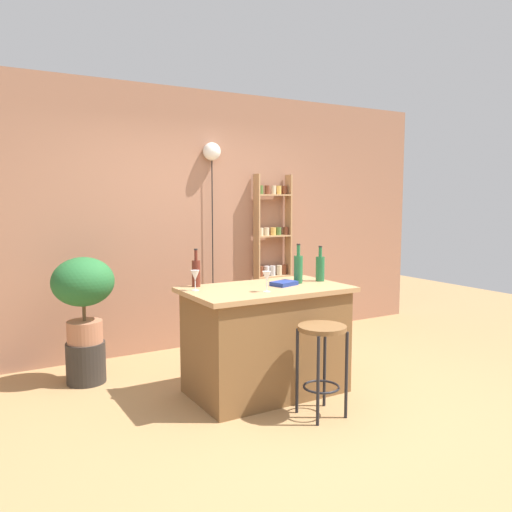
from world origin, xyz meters
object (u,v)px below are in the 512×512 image
at_px(bottle_soda_blue, 320,268).
at_px(spice_shelf, 273,257).
at_px(wine_glass_center, 195,276).
at_px(cookbook, 284,283).
at_px(potted_plant, 83,289).
at_px(wine_glass_left, 267,277).
at_px(bottle_olive_oil, 298,268).
at_px(plant_stool, 86,362).
at_px(pendant_globe_light, 212,155).
at_px(bottle_vinegar, 196,272).
at_px(bar_stool, 322,348).

bearing_deg(bottle_soda_blue, spice_shelf, 73.79).
xyz_separation_m(wine_glass_center, cookbook, (0.75, -0.16, -0.10)).
xyz_separation_m(potted_plant, wine_glass_left, (1.16, -1.18, 0.17)).
bearing_deg(bottle_olive_oil, spice_shelf, 65.72).
xyz_separation_m(bottle_olive_oil, cookbook, (-0.17, -0.04, -0.11)).
bearing_deg(wine_glass_center, potted_plant, 129.67).
xyz_separation_m(plant_stool, pendant_globe_light, (1.52, 0.54, 1.91)).
height_order(bottle_vinegar, wine_glass_center, bottle_vinegar).
distance_m(cookbook, pendant_globe_light, 1.94).
distance_m(plant_stool, potted_plant, 0.66).
xyz_separation_m(plant_stool, bottle_vinegar, (0.78, -0.68, 0.84)).
xyz_separation_m(bar_stool, bottle_vinegar, (-0.60, 0.95, 0.50)).
bearing_deg(cookbook, bar_stool, -113.48).
xyz_separation_m(plant_stool, potted_plant, (0.00, 0.00, 0.66)).
xyz_separation_m(spice_shelf, wine_glass_left, (-1.12, -1.70, 0.07)).
bearing_deg(bottle_vinegar, potted_plant, 139.01).
distance_m(wine_glass_center, pendant_globe_light, 1.94).
xyz_separation_m(bar_stool, wine_glass_left, (-0.21, 0.44, 0.49)).
xyz_separation_m(spice_shelf, wine_glass_center, (-1.59, -1.36, 0.07)).
bearing_deg(bottle_soda_blue, bar_stool, -125.93).
bearing_deg(plant_stool, spice_shelf, 12.77).
bearing_deg(wine_glass_left, bar_stool, -64.31).
relative_size(potted_plant, bottle_soda_blue, 2.41).
height_order(bar_stool, bottle_vinegar, bottle_vinegar).
xyz_separation_m(plant_stool, bottle_olive_oil, (1.62, -0.96, 0.85)).
relative_size(spice_shelf, wine_glass_center, 11.66).
distance_m(spice_shelf, cookbook, 1.73).
height_order(bar_stool, pendant_globe_light, pendant_globe_light).
height_order(bottle_vinegar, bottle_soda_blue, bottle_vinegar).
bearing_deg(cookbook, pendant_globe_light, 70.29).
relative_size(bar_stool, bottle_olive_oil, 2.01).
bearing_deg(spice_shelf, pendant_globe_light, 178.01).
bearing_deg(bar_stool, wine_glass_left, 115.69).
bearing_deg(bottle_olive_oil, bottle_vinegar, 161.31).
xyz_separation_m(bar_stool, cookbook, (0.07, 0.63, 0.40)).
relative_size(wine_glass_left, pendant_globe_light, 0.07).
distance_m(bottle_soda_blue, bottle_olive_oil, 0.24).
height_order(bottle_soda_blue, bottle_olive_oil, bottle_olive_oil).
xyz_separation_m(bottle_vinegar, wine_glass_center, (-0.08, -0.16, -0.00)).
bearing_deg(plant_stool, bottle_olive_oil, -30.69).
distance_m(bar_stool, wine_glass_left, 0.70).
distance_m(bar_stool, pendant_globe_light, 2.68).
distance_m(bar_stool, cookbook, 0.74).
height_order(plant_stool, wine_glass_left, wine_glass_left).
xyz_separation_m(bottle_soda_blue, pendant_globe_light, (-0.34, 1.51, 1.08)).
bearing_deg(potted_plant, bottle_olive_oil, -30.69).
height_order(wine_glass_left, wine_glass_center, same).
bearing_deg(potted_plant, cookbook, -34.63).
height_order(spice_shelf, wine_glass_center, spice_shelf).
xyz_separation_m(plant_stool, wine_glass_left, (1.16, -1.18, 0.83)).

